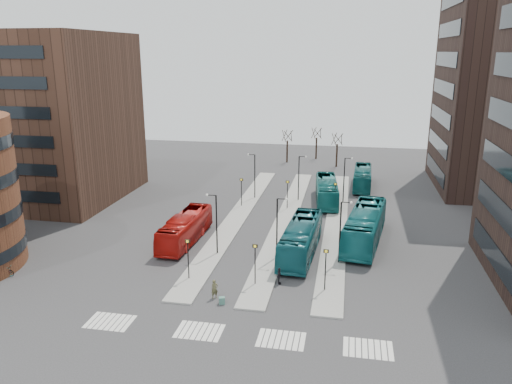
% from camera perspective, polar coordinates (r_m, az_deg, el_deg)
% --- Properties ---
extents(ground, '(160.00, 160.00, 0.00)m').
position_cam_1_polar(ground, '(34.41, -6.85, -19.07)').
color(ground, '#2E2E31').
rests_on(ground, ground).
extents(island_left, '(2.50, 45.00, 0.15)m').
position_cam_1_polar(island_left, '(61.45, -2.09, -2.73)').
color(island_left, gray).
rests_on(island_left, ground).
extents(island_mid, '(2.50, 45.00, 0.15)m').
position_cam_1_polar(island_mid, '(60.47, 3.47, -3.07)').
color(island_mid, gray).
rests_on(island_mid, ground).
extents(island_right, '(2.50, 45.00, 0.15)m').
position_cam_1_polar(island_right, '(60.07, 9.17, -3.38)').
color(island_right, gray).
rests_on(island_right, ground).
extents(suitcase, '(0.56, 0.50, 0.58)m').
position_cam_1_polar(suitcase, '(41.09, -3.92, -12.28)').
color(suitcase, navy).
rests_on(suitcase, ground).
extents(red_bus, '(2.96, 10.94, 3.02)m').
position_cam_1_polar(red_bus, '(53.46, -8.08, -4.14)').
color(red_bus, '#B0120D').
rests_on(red_bus, ground).
extents(teal_bus_a, '(3.52, 12.16, 3.35)m').
position_cam_1_polar(teal_bus_a, '(49.89, 5.16, -5.33)').
color(teal_bus_a, '#12555D').
rests_on(teal_bus_a, ground).
extents(teal_bus_b, '(3.67, 11.58, 3.17)m').
position_cam_1_polar(teal_bus_b, '(67.38, 8.08, 0.13)').
color(teal_bus_b, '#146766').
rests_on(teal_bus_b, ground).
extents(teal_bus_c, '(5.04, 13.58, 3.70)m').
position_cam_1_polar(teal_bus_c, '(53.88, 12.34, -3.82)').
color(teal_bus_c, '#166C71').
rests_on(teal_bus_c, ground).
extents(teal_bus_d, '(2.85, 10.69, 2.95)m').
position_cam_1_polar(teal_bus_d, '(75.75, 12.06, 1.61)').
color(teal_bus_d, '#125B5C').
rests_on(teal_bus_d, ground).
extents(traveller, '(0.70, 0.66, 1.62)m').
position_cam_1_polar(traveller, '(41.77, -4.75, -11.00)').
color(traveller, brown).
rests_on(traveller, ground).
extents(commuter_a, '(0.86, 0.68, 1.76)m').
position_cam_1_polar(commuter_a, '(50.64, -8.73, -6.09)').
color(commuter_a, black).
rests_on(commuter_a, ground).
extents(commuter_b, '(0.47, 0.92, 1.50)m').
position_cam_1_polar(commuter_b, '(44.02, 2.66, -9.57)').
color(commuter_b, black).
rests_on(commuter_b, ground).
extents(commuter_c, '(1.00, 1.15, 1.54)m').
position_cam_1_polar(commuter_c, '(45.51, 4.45, -8.70)').
color(commuter_c, black).
rests_on(commuter_c, ground).
extents(bicycle_far, '(1.82, 0.68, 0.95)m').
position_cam_1_polar(bicycle_far, '(50.95, -26.77, -8.05)').
color(bicycle_far, gray).
rests_on(bicycle_far, ground).
extents(crosswalk_stripes, '(22.35, 2.40, 0.01)m').
position_cam_1_polar(crosswalk_stripes, '(37.22, -2.27, -15.99)').
color(crosswalk_stripes, silver).
rests_on(crosswalk_stripes, ground).
extents(office_block, '(25.00, 20.12, 22.00)m').
position_cam_1_polar(office_block, '(74.95, -24.66, 7.79)').
color(office_block, '#432A1F').
rests_on(office_block, ground).
extents(sign_poles, '(12.45, 22.12, 3.65)m').
position_cam_1_polar(sign_poles, '(53.20, 2.12, -3.07)').
color(sign_poles, black).
rests_on(sign_poles, ground).
extents(lamp_posts, '(14.04, 20.24, 6.12)m').
position_cam_1_polar(lamp_posts, '(57.45, 3.90, -0.43)').
color(lamp_posts, black).
rests_on(lamp_posts, ground).
extents(bare_trees, '(10.97, 8.14, 5.90)m').
position_cam_1_polar(bare_trees, '(91.26, 6.56, 5.05)').
color(bare_trees, black).
rests_on(bare_trees, ground).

